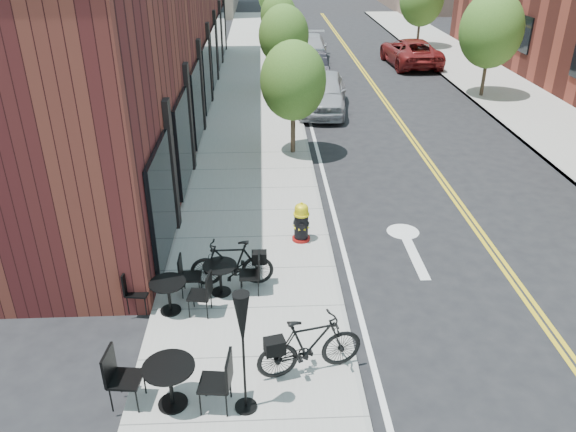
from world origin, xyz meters
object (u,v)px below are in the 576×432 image
object	(u,v)px
parked_car_c	(309,49)
parked_car_far	(410,52)
bistro_set_a	(170,380)
bistro_set_c	(220,275)
bicycle_left	(232,263)
bistro_set_b	(169,292)
patio_umbrella	(242,329)
parked_car_a	(323,92)
parked_car_b	(310,67)
fire_hydrant	(301,222)
bicycle_right	(310,345)

from	to	relation	value
parked_car_c	parked_car_far	bearing A→B (deg)	-6.30
bistro_set_a	bistro_set_c	bearing A→B (deg)	85.08
bicycle_left	bistro_set_b	distance (m)	1.54
parked_car_c	patio_umbrella	bearing A→B (deg)	-90.67
bistro_set_c	parked_car_a	distance (m)	14.13
parked_car_b	bistro_set_a	bearing A→B (deg)	-100.80
fire_hydrant	parked_car_far	xyz separation A→B (m)	(7.60, 20.19, 0.15)
bicycle_right	bistro_set_c	size ratio (longest dim) A/B	1.15
bicycle_right	parked_car_b	size ratio (longest dim) A/B	0.41
patio_umbrella	parked_car_c	bearing A→B (deg)	83.29
parked_car_b	parked_car_a	bearing A→B (deg)	-88.71
bistro_set_a	patio_umbrella	distance (m)	1.63
bistro_set_b	patio_umbrella	size ratio (longest dim) A/B	0.77
parked_car_far	parked_car_b	bearing A→B (deg)	28.23
fire_hydrant	bicycle_right	bearing A→B (deg)	-71.98
parked_car_a	parked_car_b	distance (m)	5.07
patio_umbrella	parked_car_c	xyz separation A→B (m)	(3.17, 26.94, -0.99)
fire_hydrant	parked_car_far	size ratio (longest dim) A/B	0.19
fire_hydrant	bistro_set_c	size ratio (longest dim) A/B	0.62
bistro_set_b	parked_car_a	xyz separation A→B (m)	(4.58, 14.28, 0.24)
bistro_set_b	parked_car_far	bearing A→B (deg)	73.61
parked_car_far	patio_umbrella	bearing A→B (deg)	67.88
parked_car_far	parked_car_a	bearing A→B (deg)	52.92
fire_hydrant	bicycle_left	bearing A→B (deg)	-110.55
fire_hydrant	bistro_set_b	xyz separation A→B (m)	(-2.87, -2.82, -0.03)
fire_hydrant	bistro_set_a	distance (m)	5.92
parked_car_a	parked_car_far	xyz separation A→B (m)	(5.90, 8.74, -0.06)
patio_umbrella	parked_car_far	world-z (taller)	patio_umbrella
fire_hydrant	bistro_set_b	size ratio (longest dim) A/B	0.60
bicycle_right	parked_car_c	size ratio (longest dim) A/B	0.37
bistro_set_b	parked_car_a	world-z (taller)	parked_car_a
bicycle_left	parked_car_a	xyz separation A→B (m)	(3.34, 13.36, 0.16)
parked_car_b	parked_car_far	world-z (taller)	same
bistro_set_c	parked_car_c	distance (m)	23.95
bicycle_left	parked_car_far	distance (m)	23.96
bistro_set_c	fire_hydrant	bearing A→B (deg)	49.73
fire_hydrant	bistro_set_a	bearing A→B (deg)	-94.77
fire_hydrant	bicycle_right	distance (m)	4.70
bistro_set_a	parked_car_c	bearing A→B (deg)	86.72
bistro_set_c	bistro_set_b	bearing A→B (deg)	-148.76
bicycle_left	parked_car_a	size ratio (longest dim) A/B	0.37
bistro_set_a	patio_umbrella	size ratio (longest dim) A/B	0.88
bistro_set_c	patio_umbrella	size ratio (longest dim) A/B	0.74
bicycle_right	parked_car_a	world-z (taller)	parked_car_a
bicycle_left	patio_umbrella	size ratio (longest dim) A/B	0.80
bicycle_right	patio_umbrella	distance (m)	1.72
bicycle_right	bistro_set_a	bearing A→B (deg)	92.48
parked_car_b	parked_car_c	bearing A→B (deg)	85.77
bicycle_left	parked_car_a	distance (m)	13.78
parked_car_c	parked_car_b	bearing A→B (deg)	-87.86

